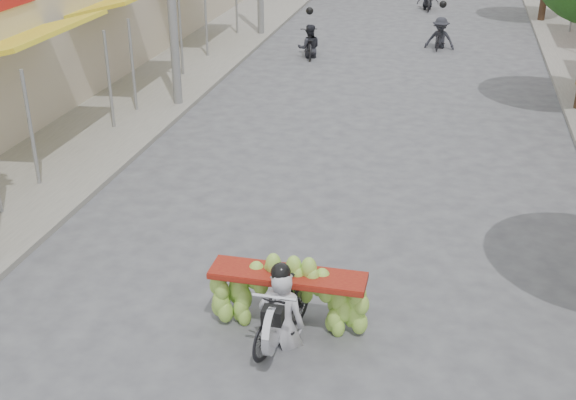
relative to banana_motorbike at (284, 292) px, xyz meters
The scene contains 4 objects.
sidewalk_left 14.45m from the banana_motorbike, 118.50° to the left, with size 4.00×60.00×0.12m, color gray.
banana_motorbike is the anchor object (origin of this frame).
bg_motorbike_a 16.19m from the banana_motorbike, 100.08° to the left, with size 0.95×1.68×1.95m.
bg_motorbike_b 18.24m from the banana_motorbike, 85.16° to the left, with size 1.12×1.66×1.95m.
Camera 1 is at (1.86, -6.09, 6.31)m, focal length 45.00 mm.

